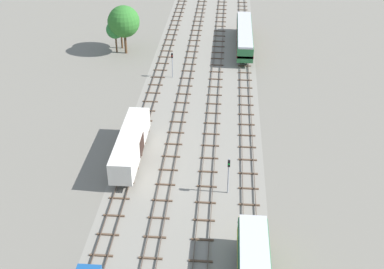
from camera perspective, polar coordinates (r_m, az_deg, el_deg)
ground_plane at (r=71.89m, az=0.38°, el=1.55°), size 480.00×480.00×0.00m
ballast_bed at (r=71.89m, az=0.38°, el=1.55°), size 18.92×176.00×0.01m
track_far_left at (r=73.50m, az=-5.38°, el=2.25°), size 2.40×126.00×0.29m
track_left at (r=72.87m, az=-1.52°, el=2.11°), size 2.40×126.00×0.29m
track_centre_left at (r=72.58m, az=2.39°, el=1.96°), size 2.40×126.00×0.29m
track_centre at (r=72.63m, az=6.32°, el=1.80°), size 2.40×126.00×0.29m
freight_boxcar_far_left_mid at (r=62.63m, az=-7.12°, el=-1.07°), size 2.87×14.00×3.60m
diesel_railcar_centre_midfar at (r=97.28m, az=6.11°, el=11.35°), size 2.96×20.50×3.80m
signal_post_nearest at (r=56.26m, az=4.26°, el=-4.33°), size 0.28×0.47×4.80m
signal_post_near at (r=84.16m, az=-2.31°, el=8.45°), size 0.28×0.47×4.56m
lineside_tree_0 at (r=95.32m, az=-8.92°, el=11.92°), size 3.36×3.36×6.17m
lineside_tree_1 at (r=96.85m, az=-8.32°, el=12.83°), size 4.90×4.90×7.79m
lineside_tree_2 at (r=94.06m, az=-7.91°, el=12.85°), size 5.88×5.88×9.16m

